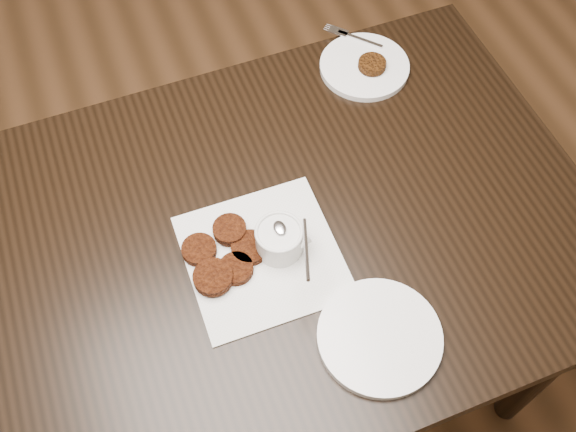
{
  "coord_description": "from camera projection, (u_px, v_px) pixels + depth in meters",
  "views": [
    {
      "loc": [
        -0.08,
        -0.56,
        1.81
      ],
      "look_at": [
        0.15,
        0.02,
        0.8
      ],
      "focal_mm": 40.96,
      "sensor_mm": 36.0,
      "label": 1
    }
  ],
  "objects": [
    {
      "name": "plate_empty",
      "position": [
        380.0,
        337.0,
        1.11
      ],
      "size": [
        0.25,
        0.25,
        0.01
      ],
      "primitive_type": "cylinder",
      "rotation": [
        0.0,
        0.0,
        0.17
      ],
      "color": "white",
      "rests_on": "table"
    },
    {
      "name": "sauce_ramekin",
      "position": [
        279.0,
        231.0,
        1.15
      ],
      "size": [
        0.15,
        0.15,
        0.12
      ],
      "primitive_type": null,
      "rotation": [
        0.0,
        0.0,
        -0.37
      ],
      "color": "silver",
      "rests_on": "napkin"
    },
    {
      "name": "floor",
      "position": [
        242.0,
        388.0,
        1.83
      ],
      "size": [
        4.0,
        4.0,
        0.0
      ],
      "primitive_type": "plane",
      "color": "brown",
      "rests_on": "ground"
    },
    {
      "name": "plate_with_patty",
      "position": [
        365.0,
        64.0,
        1.43
      ],
      "size": [
        0.28,
        0.28,
        0.03
      ],
      "primitive_type": null,
      "rotation": [
        0.0,
        0.0,
        -0.85
      ],
      "color": "white",
      "rests_on": "table"
    },
    {
      "name": "patty_cluster",
      "position": [
        230.0,
        257.0,
        1.18
      ],
      "size": [
        0.26,
        0.26,
        0.02
      ],
      "primitive_type": null,
      "rotation": [
        0.0,
        0.0,
        -0.22
      ],
      "color": "#5C250C",
      "rests_on": "napkin"
    },
    {
      "name": "table",
      "position": [
        257.0,
        317.0,
        1.54
      ],
      "size": [
        1.32,
        0.85,
        0.75
      ],
      "primitive_type": "cube",
      "color": "black",
      "rests_on": "floor"
    },
    {
      "name": "napkin",
      "position": [
        263.0,
        256.0,
        1.2
      ],
      "size": [
        0.28,
        0.28,
        0.0
      ],
      "primitive_type": "cube",
      "rotation": [
        0.0,
        0.0,
        -0.02
      ],
      "color": "white",
      "rests_on": "table"
    }
  ]
}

